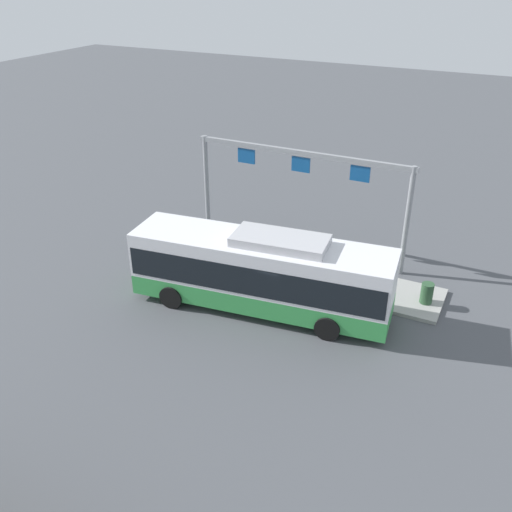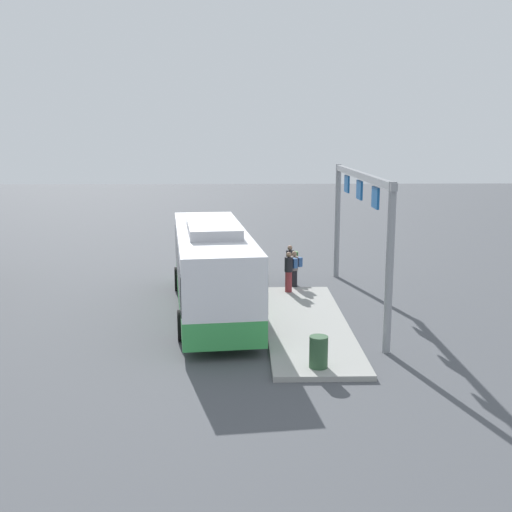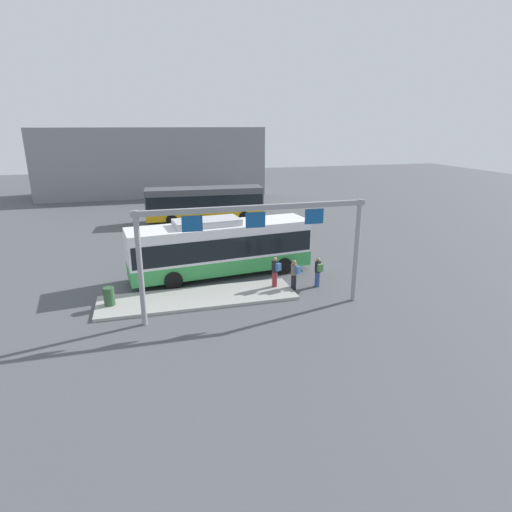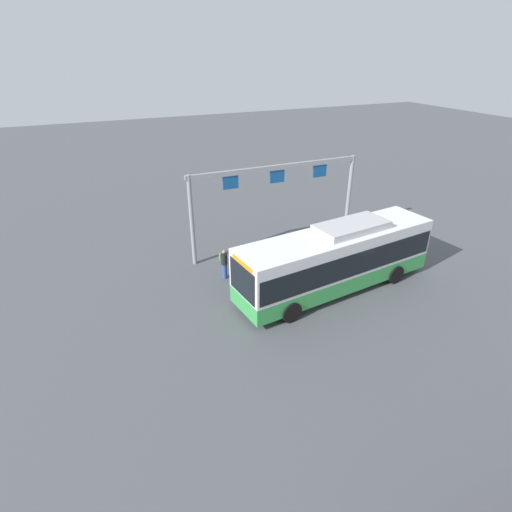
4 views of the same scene
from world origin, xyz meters
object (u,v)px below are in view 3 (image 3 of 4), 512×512
Objects in this scene: person_boarding at (318,271)px; trash_bin at (109,296)px; person_waiting_mid at (294,274)px; bus_main at (221,246)px; bus_background_left at (205,202)px; person_waiting_near at (275,271)px.

trash_bin is (-10.91, 0.06, -0.28)m from person_boarding.
person_boarding is 1.40m from person_waiting_mid.
bus_main is 14.67m from bus_background_left.
bus_background_left is 18.26m from person_boarding.
bus_background_left is 11.81× the size of trash_bin.
person_waiting_mid is at bearing -135.83° from person_waiting_near.
person_waiting_near is at bearing 38.80° from person_waiting_mid.
person_waiting_near is at bearing 1.18° from trash_bin.
bus_main is at bearing 9.16° from person_waiting_near.
person_boarding is at bearing -0.32° from trash_bin.
bus_main is 5.86m from person_boarding.
person_boarding is 10.92m from trash_bin.
trash_bin is at bearing 55.08° from person_waiting_mid.
person_waiting_mid reaches higher than trash_bin.
bus_background_left reaches higher than trash_bin.
bus_main is at bearing 10.97° from person_waiting_mid.
bus_background_left is at bearing -25.12° from person_waiting_near.
person_boarding is (3.52, -17.90, -0.89)m from bus_background_left.
bus_main is at bearing 27.64° from trash_bin.
person_waiting_near is (-2.39, 0.24, 0.16)m from person_boarding.
bus_background_left reaches higher than person_waiting_mid.
bus_main is 3.94m from person_waiting_near.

